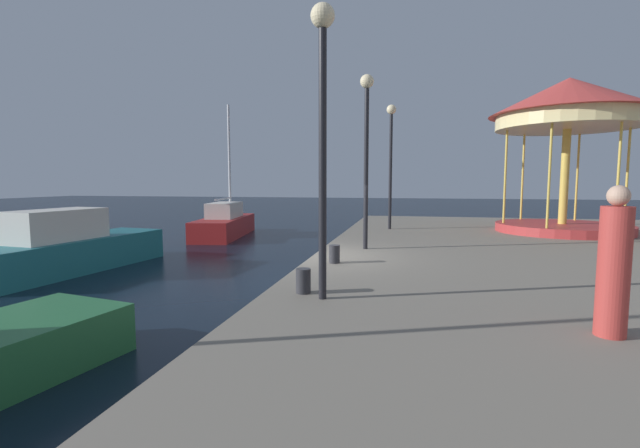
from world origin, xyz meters
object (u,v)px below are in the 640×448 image
object	(u,v)px
carousel	(568,118)
bollard_north	(303,281)
sailboat_red	(225,223)
lamp_post_mid_promenade	(366,132)
person_by_the_water	(614,266)
lamp_post_far_end	(391,146)
bollard_center	(334,254)
motorboat_teal	(69,248)
lamp_post_near_edge	(323,101)

from	to	relation	value
carousel	bollard_north	size ratio (longest dim) A/B	13.48
sailboat_red	bollard_north	distance (m)	14.31
lamp_post_mid_promenade	person_by_the_water	bearing A→B (deg)	-59.94
lamp_post_far_end	bollard_center	xyz separation A→B (m)	(-0.86, -7.31, -2.95)
carousel	person_by_the_water	size ratio (longest dim) A/B	3.07
sailboat_red	person_by_the_water	bearing A→B (deg)	-51.19
motorboat_teal	carousel	distance (m)	16.73
lamp_post_near_edge	bollard_center	world-z (taller)	lamp_post_near_edge
carousel	lamp_post_far_end	bearing A→B (deg)	-178.29
motorboat_teal	lamp_post_near_edge	bearing A→B (deg)	-26.99
motorboat_teal	lamp_post_far_end	size ratio (longest dim) A/B	1.28
lamp_post_mid_promenade	person_by_the_water	world-z (taller)	lamp_post_mid_promenade
bollard_north	bollard_center	bearing A→B (deg)	89.13
lamp_post_near_edge	bollard_center	size ratio (longest dim) A/B	10.94
sailboat_red	bollard_north	world-z (taller)	sailboat_red
motorboat_teal	bollard_center	distance (m)	8.15
motorboat_teal	bollard_center	size ratio (longest dim) A/B	14.86
motorboat_teal	lamp_post_mid_promenade	bearing A→B (deg)	5.82
sailboat_red	lamp_post_far_end	bearing A→B (deg)	-17.56
person_by_the_water	motorboat_teal	bearing A→B (deg)	156.73
lamp_post_near_edge	bollard_center	xyz separation A→B (m)	(-0.33, 2.95, -2.78)
bollard_north	carousel	bearing A→B (deg)	55.49
bollard_north	lamp_post_near_edge	bearing A→B (deg)	-35.86
sailboat_red	bollard_north	bearing A→B (deg)	-60.77
lamp_post_mid_promenade	bollard_center	world-z (taller)	lamp_post_mid_promenade
motorboat_teal	lamp_post_mid_promenade	size ratio (longest dim) A/B	1.30
lamp_post_near_edge	carousel	bearing A→B (deg)	57.61
sailboat_red	person_by_the_water	size ratio (longest dim) A/B	3.61
carousel	motorboat_teal	bearing A→B (deg)	-157.61
lamp_post_far_end	person_by_the_water	distance (m)	11.79
motorboat_teal	person_by_the_water	size ratio (longest dim) A/B	3.38
bollard_north	lamp_post_mid_promenade	bearing A→B (deg)	84.09
lamp_post_far_end	sailboat_red	bearing A→B (deg)	162.44
bollard_north	lamp_post_far_end	bearing A→B (deg)	84.83
motorboat_teal	bollard_north	bearing A→B (deg)	-26.54
carousel	lamp_post_near_edge	bearing A→B (deg)	-122.39
carousel	lamp_post_mid_promenade	distance (m)	8.43
lamp_post_near_edge	lamp_post_mid_promenade	size ratio (longest dim) A/B	0.96
motorboat_teal	sailboat_red	size ratio (longest dim) A/B	0.94
sailboat_red	lamp_post_mid_promenade	bearing A→B (deg)	-45.51
person_by_the_water	lamp_post_near_edge	bearing A→B (deg)	166.14
lamp_post_far_end	bollard_center	world-z (taller)	lamp_post_far_end
lamp_post_near_edge	lamp_post_mid_promenade	world-z (taller)	lamp_post_mid_promenade
lamp_post_far_end	person_by_the_water	xyz separation A→B (m)	(3.08, -11.14, -2.33)
motorboat_teal	lamp_post_near_edge	xyz separation A→B (m)	(8.37, -4.26, 3.10)
lamp_post_near_edge	lamp_post_far_end	bearing A→B (deg)	87.03
sailboat_red	lamp_post_near_edge	world-z (taller)	sailboat_red
bollard_center	lamp_post_mid_promenade	bearing A→B (deg)	78.02
sailboat_red	motorboat_teal	bearing A→B (deg)	-96.79
bollard_center	lamp_post_near_edge	bearing A→B (deg)	-83.60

